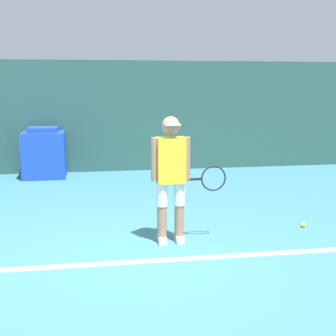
% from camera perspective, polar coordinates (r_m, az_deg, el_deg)
% --- Properties ---
extents(ground_plane, '(24.00, 24.00, 0.00)m').
position_cam_1_polar(ground_plane, '(5.29, -3.96, -11.38)').
color(ground_plane, teal).
extents(back_wall, '(24.00, 0.10, 2.45)m').
position_cam_1_polar(back_wall, '(10.55, -7.02, 6.24)').
color(back_wall, '#2D564C').
rests_on(back_wall, ground_plane).
extents(court_baseline, '(21.60, 0.10, 0.01)m').
position_cam_1_polar(court_baseline, '(5.27, -3.94, -11.36)').
color(court_baseline, white).
rests_on(court_baseline, ground_plane).
extents(tennis_player, '(0.95, 0.29, 1.56)m').
position_cam_1_polar(tennis_player, '(5.68, 0.47, -0.74)').
color(tennis_player, '#A37556').
rests_on(tennis_player, ground_plane).
extents(tennis_ball, '(0.07, 0.07, 0.07)m').
position_cam_1_polar(tennis_ball, '(6.73, 16.15, -6.67)').
color(tennis_ball, '#D1E533').
rests_on(tennis_ball, ground_plane).
extents(covered_chair, '(0.87, 0.80, 1.06)m').
position_cam_1_polar(covered_chair, '(10.16, -14.86, 1.73)').
color(covered_chair, blue).
rests_on(covered_chair, ground_plane).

